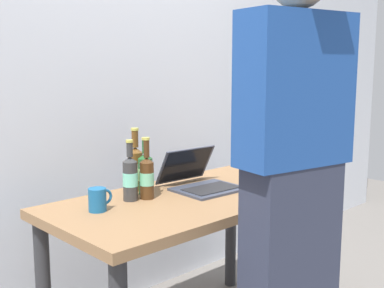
# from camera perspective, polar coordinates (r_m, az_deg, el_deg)

# --- Properties ---
(desk) EXTENTS (1.36, 0.70, 0.75)m
(desk) POSITION_cam_1_polar(r_m,az_deg,el_deg) (2.38, -0.26, -8.57)
(desk) COLOR olive
(desk) RESTS_ON ground
(laptop) EXTENTS (0.34, 0.38, 0.20)m
(laptop) POSITION_cam_1_polar(r_m,az_deg,el_deg) (2.49, 1.00, -4.22)
(laptop) COLOR #383D4C
(laptop) RESTS_ON desk
(beer_bottle_green) EXTENTS (0.07, 0.07, 0.29)m
(beer_bottle_green) POSITION_cam_1_polar(r_m,az_deg,el_deg) (2.29, -5.27, -3.77)
(beer_bottle_green) COLOR #472B14
(beer_bottle_green) RESTS_ON desk
(beer_bottle_amber) EXTENTS (0.07, 0.07, 0.28)m
(beer_bottle_amber) POSITION_cam_1_polar(r_m,az_deg,el_deg) (2.27, -7.19, -3.86)
(beer_bottle_amber) COLOR #333333
(beer_bottle_amber) RESTS_ON desk
(beer_bottle_brown) EXTENTS (0.08, 0.08, 0.31)m
(beer_bottle_brown) POSITION_cam_1_polar(r_m,az_deg,el_deg) (2.45, -6.59, -2.66)
(beer_bottle_brown) COLOR brown
(beer_bottle_brown) RESTS_ON desk
(beer_bottle_dark) EXTENTS (0.07, 0.07, 0.28)m
(beer_bottle_dark) POSITION_cam_1_polar(r_m,az_deg,el_deg) (2.38, -5.44, -3.30)
(beer_bottle_dark) COLOR #1E5123
(beer_bottle_dark) RESTS_ON desk
(person_figure) EXTENTS (0.47, 0.32, 1.80)m
(person_figure) POSITION_cam_1_polar(r_m,az_deg,el_deg) (1.88, 11.59, -4.25)
(person_figure) COLOR #2D3347
(person_figure) RESTS_ON ground
(coffee_mug) EXTENTS (0.11, 0.08, 0.10)m
(coffee_mug) POSITION_cam_1_polar(r_m,az_deg,el_deg) (2.14, -10.86, -6.35)
(coffee_mug) COLOR #19598C
(coffee_mug) RESTS_ON desk
(back_wall) EXTENTS (6.00, 0.10, 2.60)m
(back_wall) POSITION_cam_1_polar(r_m,az_deg,el_deg) (2.78, -9.64, 7.71)
(back_wall) COLOR silver
(back_wall) RESTS_ON ground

